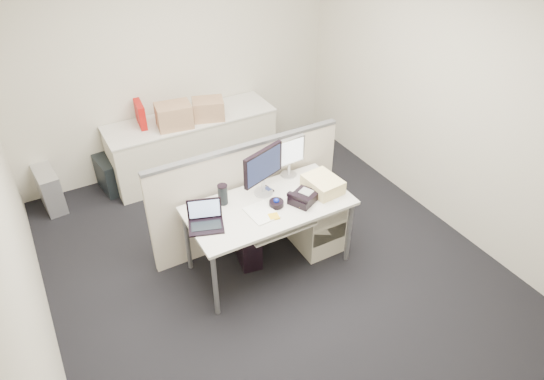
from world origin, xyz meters
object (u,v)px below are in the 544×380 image
monitor_main (263,172)px  laptop (205,217)px  desk (269,210)px  desk_phone (304,198)px

monitor_main → laptop: bearing=177.4°
desk → monitor_main: 0.35m
monitor_main → desk_phone: 0.43m
laptop → desk_phone: (0.92, -0.09, -0.07)m
desk → laptop: bearing=-178.2°
laptop → desk: bearing=20.7°
monitor_main → desk: bearing=-122.7°
desk → desk_phone: size_ratio=6.11×
desk → laptop: 0.64m
monitor_main → laptop: monitor_main is taller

